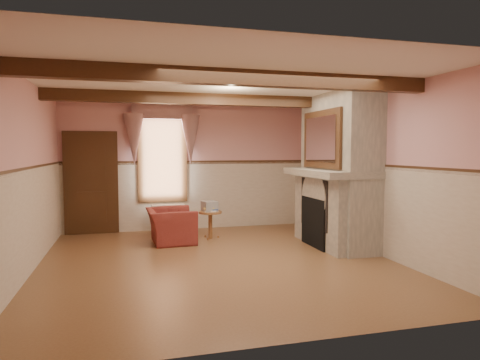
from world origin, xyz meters
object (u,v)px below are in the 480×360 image
object	(u,v)px
mantel_clock	(312,163)
oil_lamp	(324,162)
bowl	(334,167)
side_table	(210,225)
radiator	(168,218)
armchair	(171,226)

from	to	relation	value
mantel_clock	oil_lamp	size ratio (longest dim) A/B	0.86
bowl	side_table	bearing A→B (deg)	146.05
radiator	bowl	distance (m)	3.75
bowl	mantel_clock	xyz separation A→B (m)	(0.00, 0.95, 0.06)
bowl	armchair	bearing A→B (deg)	157.16
bowl	mantel_clock	bearing A→B (deg)	90.00
oil_lamp	side_table	bearing A→B (deg)	154.21
bowl	oil_lamp	xyz separation A→B (m)	(0.00, 0.38, 0.10)
oil_lamp	radiator	bearing A→B (deg)	145.94
radiator	oil_lamp	xyz separation A→B (m)	(2.76, -1.87, 1.26)
bowl	oil_lamp	bearing A→B (deg)	90.00
oil_lamp	mantel_clock	bearing A→B (deg)	90.00
radiator	oil_lamp	world-z (taller)	oil_lamp
armchair	oil_lamp	xyz separation A→B (m)	(2.82, -0.80, 1.23)
radiator	armchair	bearing A→B (deg)	-94.22
side_table	radiator	size ratio (longest dim) A/B	0.79
armchair	side_table	xyz separation A→B (m)	(0.80, 0.17, -0.05)
side_table	radiator	bearing A→B (deg)	130.00
armchair	side_table	world-z (taller)	armchair
side_table	oil_lamp	size ratio (longest dim) A/B	1.96
armchair	radiator	distance (m)	1.07
side_table	oil_lamp	distance (m)	2.58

